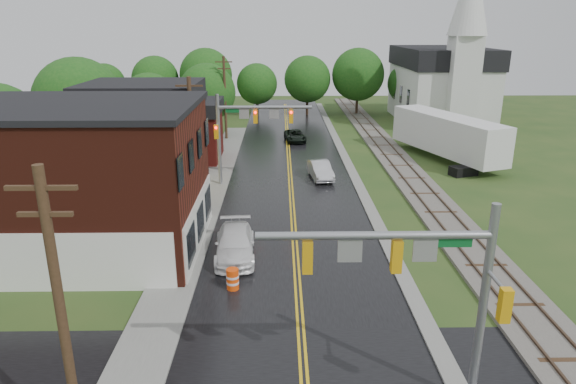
{
  "coord_description": "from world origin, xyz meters",
  "views": [
    {
      "loc": [
        -0.84,
        -12.26,
        12.29
      ],
      "look_at": [
        -0.41,
        14.45,
        3.5
      ],
      "focal_mm": 32.0,
      "sensor_mm": 36.0,
      "label": 1
    }
  ],
  "objects_px": {
    "brick_building": "(69,179)",
    "traffic_signal_near": "(420,272)",
    "sedan_silver": "(320,170)",
    "utility_pole_a": "(62,317)",
    "tree_left_c": "(151,104)",
    "utility_pole_c": "(225,97)",
    "construction_barrel": "(233,279)",
    "pickup_white": "(235,244)",
    "suv_dark": "(295,136)",
    "semi_trailer": "(447,134)",
    "utility_pole_b": "(192,141)",
    "church": "(444,77)",
    "traffic_signal_far": "(246,123)",
    "tree_left_e": "(208,94)",
    "tree_left_b": "(81,104)"
  },
  "relations": [
    {
      "from": "traffic_signal_near",
      "to": "tree_left_e",
      "type": "relative_size",
      "value": 0.9
    },
    {
      "from": "traffic_signal_near",
      "to": "tree_left_c",
      "type": "height_order",
      "value": "tree_left_c"
    },
    {
      "from": "traffic_signal_near",
      "to": "church",
      "type": "bearing_deg",
      "value": 72.28
    },
    {
      "from": "suv_dark",
      "to": "church",
      "type": "bearing_deg",
      "value": 23.09
    },
    {
      "from": "pickup_white",
      "to": "construction_barrel",
      "type": "height_order",
      "value": "pickup_white"
    },
    {
      "from": "traffic_signal_near",
      "to": "pickup_white",
      "type": "height_order",
      "value": "traffic_signal_near"
    },
    {
      "from": "church",
      "to": "suv_dark",
      "type": "height_order",
      "value": "church"
    },
    {
      "from": "brick_building",
      "to": "tree_left_e",
      "type": "bearing_deg",
      "value": 83.29
    },
    {
      "from": "church",
      "to": "traffic_signal_near",
      "type": "relative_size",
      "value": 2.72
    },
    {
      "from": "traffic_signal_near",
      "to": "sedan_silver",
      "type": "xyz_separation_m",
      "value": [
        -0.98,
        26.65,
        -4.25
      ]
    },
    {
      "from": "sedan_silver",
      "to": "pickup_white",
      "type": "bearing_deg",
      "value": -119.24
    },
    {
      "from": "tree_left_c",
      "to": "semi_trailer",
      "type": "bearing_deg",
      "value": -10.81
    },
    {
      "from": "semi_trailer",
      "to": "sedan_silver",
      "type": "bearing_deg",
      "value": -154.63
    },
    {
      "from": "traffic_signal_far",
      "to": "pickup_white",
      "type": "bearing_deg",
      "value": -89.48
    },
    {
      "from": "utility_pole_a",
      "to": "sedan_silver",
      "type": "bearing_deg",
      "value": 72.03
    },
    {
      "from": "utility_pole_a",
      "to": "pickup_white",
      "type": "relative_size",
      "value": 1.73
    },
    {
      "from": "utility_pole_a",
      "to": "tree_left_c",
      "type": "relative_size",
      "value": 1.18
    },
    {
      "from": "traffic_signal_far",
      "to": "utility_pole_c",
      "type": "height_order",
      "value": "utility_pole_c"
    },
    {
      "from": "church",
      "to": "semi_trailer",
      "type": "height_order",
      "value": "church"
    },
    {
      "from": "tree_left_b",
      "to": "suv_dark",
      "type": "relative_size",
      "value": 2.2
    },
    {
      "from": "utility_pole_b",
      "to": "construction_barrel",
      "type": "xyz_separation_m",
      "value": [
        3.64,
        -12.0,
        -4.19
      ]
    },
    {
      "from": "church",
      "to": "utility_pole_c",
      "type": "relative_size",
      "value": 2.22
    },
    {
      "from": "church",
      "to": "utility_pole_a",
      "type": "distance_m",
      "value": 60.06
    },
    {
      "from": "brick_building",
      "to": "tree_left_c",
      "type": "distance_m",
      "value": 24.94
    },
    {
      "from": "tree_left_e",
      "to": "suv_dark",
      "type": "bearing_deg",
      "value": -17.7
    },
    {
      "from": "brick_building",
      "to": "suv_dark",
      "type": "height_order",
      "value": "brick_building"
    },
    {
      "from": "tree_left_e",
      "to": "semi_trailer",
      "type": "relative_size",
      "value": 0.59
    },
    {
      "from": "brick_building",
      "to": "sedan_silver",
      "type": "relative_size",
      "value": 3.27
    },
    {
      "from": "tree_left_c",
      "to": "suv_dark",
      "type": "xyz_separation_m",
      "value": [
        14.65,
        2.92,
        -3.9
      ]
    },
    {
      "from": "tree_left_c",
      "to": "construction_barrel",
      "type": "distance_m",
      "value": 32.0
    },
    {
      "from": "sedan_silver",
      "to": "construction_barrel",
      "type": "bearing_deg",
      "value": -114.83
    },
    {
      "from": "brick_building",
      "to": "utility_pole_a",
      "type": "relative_size",
      "value": 1.59
    },
    {
      "from": "pickup_white",
      "to": "construction_barrel",
      "type": "xyz_separation_m",
      "value": [
        0.18,
        -3.66,
        -0.22
      ]
    },
    {
      "from": "traffic_signal_near",
      "to": "semi_trailer",
      "type": "height_order",
      "value": "traffic_signal_near"
    },
    {
      "from": "brick_building",
      "to": "traffic_signal_near",
      "type": "bearing_deg",
      "value": -39.17
    },
    {
      "from": "utility_pole_b",
      "to": "semi_trailer",
      "type": "bearing_deg",
      "value": 30.04
    },
    {
      "from": "traffic_signal_far",
      "to": "pickup_white",
      "type": "xyz_separation_m",
      "value": [
        0.12,
        -13.34,
        -4.22
      ]
    },
    {
      "from": "brick_building",
      "to": "traffic_signal_near",
      "type": "distance_m",
      "value": 20.6
    },
    {
      "from": "traffic_signal_far",
      "to": "sedan_silver",
      "type": "bearing_deg",
      "value": 15.47
    },
    {
      "from": "utility_pole_a",
      "to": "utility_pole_b",
      "type": "distance_m",
      "value": 22.0
    },
    {
      "from": "traffic_signal_far",
      "to": "suv_dark",
      "type": "xyz_separation_m",
      "value": [
        4.27,
        15.82,
        -4.36
      ]
    },
    {
      "from": "sedan_silver",
      "to": "traffic_signal_near",
      "type": "bearing_deg",
      "value": -95.85
    },
    {
      "from": "utility_pole_b",
      "to": "semi_trailer",
      "type": "xyz_separation_m",
      "value": [
        21.52,
        12.45,
        -2.24
      ]
    },
    {
      "from": "suv_dark",
      "to": "semi_trailer",
      "type": "xyz_separation_m",
      "value": [
        13.92,
        -8.37,
        1.87
      ]
    },
    {
      "from": "suv_dark",
      "to": "traffic_signal_far",
      "type": "bearing_deg",
      "value": -111.63
    },
    {
      "from": "utility_pole_b",
      "to": "tree_left_c",
      "type": "bearing_deg",
      "value": 111.49
    },
    {
      "from": "utility_pole_c",
      "to": "construction_barrel",
      "type": "bearing_deg",
      "value": -83.89
    },
    {
      "from": "pickup_white",
      "to": "church",
      "type": "bearing_deg",
      "value": 56.26
    },
    {
      "from": "construction_barrel",
      "to": "traffic_signal_near",
      "type": "bearing_deg",
      "value": -50.33
    },
    {
      "from": "brick_building",
      "to": "construction_barrel",
      "type": "distance_m",
      "value": 11.18
    }
  ]
}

